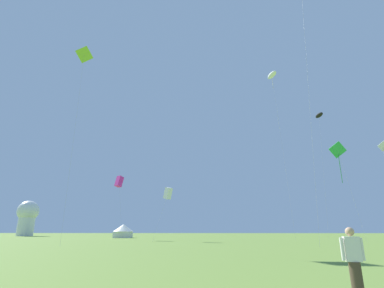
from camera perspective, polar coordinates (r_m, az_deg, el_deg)
kite_white_box at (r=49.56m, az=-4.76°, el=-9.64°), size 2.92×2.12×8.70m
kite_magenta_box at (r=59.77m, az=-14.13°, el=-7.18°), size 2.66×2.40×12.11m
kite_white_diamond at (r=49.45m, az=33.50°, el=-0.79°), size 2.67×1.71×13.96m
kite_lime_diamond at (r=44.54m, az=-20.44°, el=15.84°), size 1.97×2.62×26.33m
kite_white_parafoil at (r=67.34m, az=15.44°, el=12.91°), size 2.27×4.13×34.87m
kite_green_diamond at (r=54.73m, az=26.76°, el=-1.37°), size 3.49×1.45×16.12m
kite_black_parafoil at (r=71.64m, az=23.72°, el=5.17°), size 2.30×3.06×27.07m
person_spectator at (r=8.81m, az=29.30°, el=-19.87°), size 0.57×0.28×1.73m
festival_tent_center at (r=73.52m, az=-13.35°, el=-16.17°), size 4.77×4.77×3.10m
observatory_dome at (r=107.51m, az=-29.63°, el=-12.22°), size 6.40×6.40×10.80m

